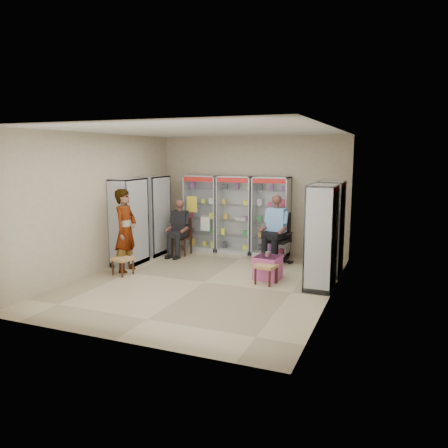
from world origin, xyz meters
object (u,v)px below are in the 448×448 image
at_px(cabinet_left_far, 154,216).
at_px(office_chair, 277,238).
at_px(seated_shopkeeper, 277,231).
at_px(pink_trunk, 268,268).
at_px(wooden_chair, 182,236).
at_px(woven_stool_a, 266,274).
at_px(cabinet_back_mid, 236,215).
at_px(cabinet_back_right, 271,217).
at_px(woven_stool_b, 123,266).
at_px(cabinet_right_far, 330,228).
at_px(cabinet_right_near, 321,237).
at_px(cabinet_left_near, 129,222).
at_px(standing_man, 126,230).
at_px(cabinet_back_left, 202,213).

height_order(cabinet_left_far, office_chair, cabinet_left_far).
bearing_deg(seated_shopkeeper, pink_trunk, -73.93).
relative_size(wooden_chair, pink_trunk, 1.89).
relative_size(wooden_chair, woven_stool_a, 2.39).
xyz_separation_m(wooden_chair, pink_trunk, (2.67, -1.31, -0.23)).
bearing_deg(cabinet_back_mid, office_chair, -24.71).
xyz_separation_m(cabinet_back_right, woven_stool_b, (-2.44, -2.89, -0.81)).
bearing_deg(woven_stool_b, woven_stool_a, 9.89).
xyz_separation_m(cabinet_right_far, cabinet_right_near, (0.00, -1.10, 0.00)).
height_order(cabinet_left_far, cabinet_left_near, same).
bearing_deg(cabinet_left_near, standing_man, 26.84).
xyz_separation_m(cabinet_right_far, wooden_chair, (-3.78, 0.40, -0.53)).
distance_m(cabinet_right_far, pink_trunk, 1.62).
xyz_separation_m(wooden_chair, standing_man, (-0.40, -1.85, 0.44)).
xyz_separation_m(cabinet_left_near, woven_stool_a, (3.42, -0.33, -0.80)).
height_order(cabinet_back_mid, woven_stool_b, cabinet_back_mid).
bearing_deg(pink_trunk, seated_shopkeeper, 98.05).
distance_m(cabinet_back_mid, cabinet_left_near, 2.77).
height_order(office_chair, woven_stool_a, office_chair).
distance_m(cabinet_right_far, office_chair, 1.47).
height_order(cabinet_right_far, office_chair, cabinet_right_far).
bearing_deg(cabinet_left_far, cabinet_back_left, 135.00).
height_order(cabinet_back_mid, pink_trunk, cabinet_back_mid).
height_order(wooden_chair, pink_trunk, wooden_chair).
distance_m(wooden_chair, office_chair, 2.48).
bearing_deg(cabinet_back_right, pink_trunk, -75.59).
distance_m(cabinet_right_near, woven_stool_b, 4.20).
bearing_deg(seated_shopkeeper, standing_man, -137.89).
height_order(cabinet_back_right, cabinet_left_far, same).
height_order(cabinet_right_far, cabinet_left_far, same).
distance_m(cabinet_back_mid, cabinet_left_far, 2.10).
bearing_deg(wooden_chair, cabinet_back_right, 18.75).
bearing_deg(woven_stool_a, cabinet_left_far, 157.29).
bearing_deg(woven_stool_a, standing_man, -175.96).
xyz_separation_m(cabinet_back_left, cabinet_back_right, (1.90, 0.00, 0.00)).
distance_m(wooden_chair, standing_man, 1.95).
relative_size(office_chair, seated_shopkeeper, 0.79).
bearing_deg(cabinet_back_left, cabinet_left_near, -114.61).
distance_m(cabinet_back_right, woven_stool_b, 3.87).
bearing_deg(woven_stool_a, seated_shopkeeper, 98.72).
height_order(cabinet_left_far, standing_man, cabinet_left_far).
height_order(cabinet_back_mid, woven_stool_a, cabinet_back_mid).
height_order(cabinet_back_left, wooden_chair, cabinet_back_left).
bearing_deg(cabinet_back_right, seated_shopkeeper, -62.92).
xyz_separation_m(cabinet_back_left, cabinet_right_near, (3.53, -2.23, 0.00)).
xyz_separation_m(cabinet_back_left, standing_man, (-0.65, -2.58, -0.09)).
height_order(cabinet_back_right, wooden_chair, cabinet_back_right).
height_order(wooden_chair, standing_man, standing_man).
height_order(office_chair, woven_stool_b, office_chair).
bearing_deg(cabinet_right_near, cabinet_back_left, 57.72).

